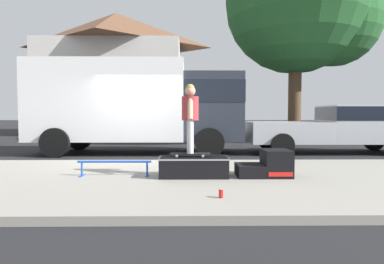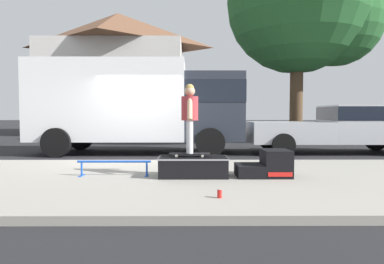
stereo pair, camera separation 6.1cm
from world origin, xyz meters
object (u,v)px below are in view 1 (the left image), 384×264
(skate_box, at_px, (194,166))
(pickup_truck_silver, at_px, (338,127))
(kicker_ramp, at_px, (268,165))
(box_truck, at_px, (138,103))
(skateboard, at_px, (190,154))
(skater_kid, at_px, (190,113))
(grind_rail, at_px, (114,164))
(street_tree_main, at_px, (304,7))
(soda_can, at_px, (221,193))

(skate_box, distance_m, pickup_truck_silver, 7.08)
(kicker_ramp, relative_size, box_truck, 0.15)
(skateboard, xyz_separation_m, pickup_truck_silver, (5.03, 4.97, 0.34))
(kicker_ramp, xyz_separation_m, box_truck, (-3.20, 5.12, 1.37))
(skateboard, bearing_deg, pickup_truck_silver, 44.67)
(skater_kid, distance_m, box_truck, 5.36)
(skateboard, relative_size, pickup_truck_silver, 0.14)
(skate_box, distance_m, kicker_ramp, 1.43)
(grind_rail, distance_m, box_truck, 5.23)
(skater_kid, height_order, pickup_truck_silver, skater_kid)
(kicker_ramp, height_order, skateboard, kicker_ramp)
(kicker_ramp, distance_m, street_tree_main, 10.86)
(box_truck, height_order, street_tree_main, street_tree_main)
(street_tree_main, bearing_deg, pickup_truck_silver, -89.90)
(skateboard, xyz_separation_m, soda_can, (0.43, -1.76, -0.37))
(street_tree_main, bearing_deg, soda_can, -114.08)
(pickup_truck_silver, relative_size, street_tree_main, 0.62)
(skater_kid, bearing_deg, skate_box, -38.74)
(skater_kid, bearing_deg, kicker_ramp, -2.03)
(skateboard, bearing_deg, street_tree_main, 59.51)
(street_tree_main, bearing_deg, kicker_ramp, -112.34)
(skate_box, height_order, box_truck, box_truck)
(soda_can, distance_m, pickup_truck_silver, 8.18)
(grind_rail, relative_size, soda_can, 11.26)
(skate_box, xyz_separation_m, grind_rail, (-1.53, 0.07, 0.02))
(skateboard, xyz_separation_m, box_truck, (-1.70, 5.06, 1.15))
(soda_can, distance_m, street_tree_main, 12.67)
(skate_box, relative_size, box_truck, 0.19)
(skater_kid, bearing_deg, box_truck, 108.59)
(grind_rail, xyz_separation_m, pickup_truck_silver, (6.49, 4.95, 0.55))
(kicker_ramp, xyz_separation_m, pickup_truck_silver, (3.53, 5.02, 0.56))
(skater_kid, xyz_separation_m, box_truck, (-1.70, 5.06, 0.36))
(skater_kid, relative_size, box_truck, 0.19)
(grind_rail, height_order, box_truck, box_truck)
(kicker_ramp, xyz_separation_m, skateboard, (-1.49, 0.05, 0.22))
(kicker_ramp, distance_m, box_truck, 6.19)
(kicker_ramp, bearing_deg, soda_can, -122.09)
(skate_box, relative_size, grind_rail, 0.92)
(box_truck, bearing_deg, kicker_ramp, -58.00)
(skateboard, distance_m, skater_kid, 0.79)
(skate_box, height_order, pickup_truck_silver, pickup_truck_silver)
(pickup_truck_silver, xyz_separation_m, street_tree_main, (-0.01, 3.56, 5.08))
(pickup_truck_silver, bearing_deg, skateboard, -135.33)
(street_tree_main, bearing_deg, box_truck, -152.75)
(skater_kid, xyz_separation_m, pickup_truck_silver, (5.03, 4.97, -0.45))
(pickup_truck_silver, bearing_deg, soda_can, -124.37)
(skate_box, bearing_deg, grind_rail, 177.21)
(skate_box, bearing_deg, skateboard, 141.26)
(soda_can, bearing_deg, box_truck, 107.33)
(pickup_truck_silver, distance_m, street_tree_main, 6.20)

